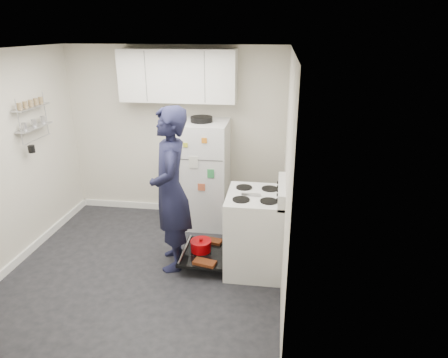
# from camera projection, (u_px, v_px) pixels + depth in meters

# --- Properties ---
(room) EXTENTS (3.21, 3.21, 2.51)m
(room) POSITION_uv_depth(u_px,v_px,m) (139.00, 171.00, 4.45)
(room) COLOR black
(room) RESTS_ON ground
(electric_range) EXTENTS (0.66, 0.76, 1.10)m
(electric_range) POSITION_uv_depth(u_px,v_px,m) (254.00, 232.00, 4.66)
(electric_range) COLOR silver
(electric_range) RESTS_ON ground
(open_oven_door) EXTENTS (0.55, 0.71, 0.21)m
(open_oven_door) POSITION_uv_depth(u_px,v_px,m) (203.00, 250.00, 4.84)
(open_oven_door) COLOR black
(open_oven_door) RESTS_ON ground
(refrigerator) EXTENTS (0.72, 0.74, 1.58)m
(refrigerator) POSITION_uv_depth(u_px,v_px,m) (203.00, 174.00, 5.68)
(refrigerator) COLOR silver
(refrigerator) RESTS_ON ground
(upper_cabinets) EXTENTS (1.60, 0.33, 0.70)m
(upper_cabinets) POSITION_uv_depth(u_px,v_px,m) (178.00, 76.00, 5.42)
(upper_cabinets) COLOR silver
(upper_cabinets) RESTS_ON room
(wall_shelf_rack) EXTENTS (0.14, 0.60, 0.61)m
(wall_shelf_rack) POSITION_uv_depth(u_px,v_px,m) (32.00, 117.00, 4.91)
(wall_shelf_rack) COLOR #B2B2B7
(wall_shelf_rack) RESTS_ON room
(person) EXTENTS (0.63, 0.80, 1.93)m
(person) POSITION_uv_depth(u_px,v_px,m) (171.00, 190.00, 4.56)
(person) COLOR #161731
(person) RESTS_ON ground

